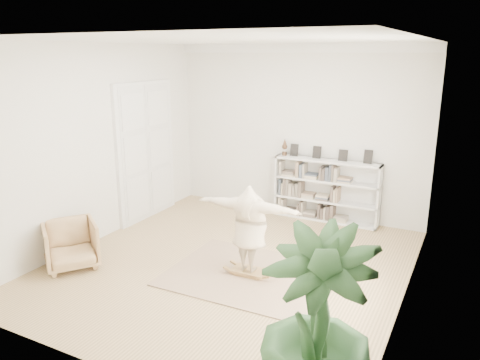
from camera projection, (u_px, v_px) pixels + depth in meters
The scene contains 9 objects.
floor at pixel (230, 264), 7.83m from camera, with size 6.00×6.00×0.00m, color olive.
room_shell at pixel (299, 48), 9.42m from camera, with size 6.00×6.00×6.00m.
doors at pixel (146, 153), 9.77m from camera, with size 0.09×1.78×2.92m.
bookshelf at pixel (326, 191), 9.74m from camera, with size 2.20×0.35×1.64m.
armchair at pixel (71, 245), 7.66m from camera, with size 0.81×0.84×0.76m, color tan.
rug at pixel (249, 275), 7.43m from camera, with size 2.50×2.00×0.02m, color tan.
rocker_board at pixel (249, 271), 7.42m from camera, with size 0.55×0.34×0.12m.
person at pixel (250, 226), 7.22m from camera, with size 1.71×0.47×1.39m, color beige.
houseplant at pixel (316, 326), 4.37m from camera, with size 1.07×1.07×1.91m, color #2A5128.
Camera 1 is at (3.44, -6.30, 3.43)m, focal length 35.00 mm.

